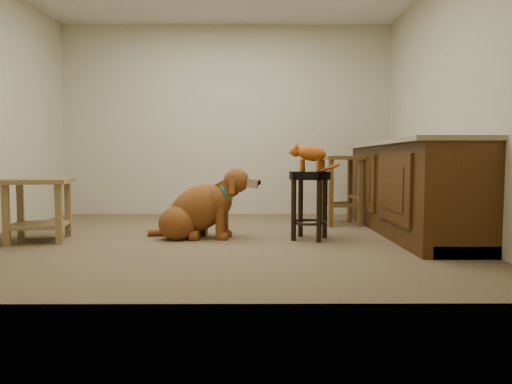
{
  "coord_description": "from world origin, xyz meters",
  "views": [
    {
      "loc": [
        0.37,
        -4.35,
        0.75
      ],
      "look_at": [
        0.39,
        -0.0,
        0.45
      ],
      "focal_mm": 32.0,
      "sensor_mm": 36.0,
      "label": 1
    }
  ],
  "objects_px": {
    "golden_retriever": "(199,210)",
    "wood_stool": "(341,189)",
    "padded_stool": "(310,191)",
    "tabby_kitten": "(309,154)",
    "side_table": "(38,200)"
  },
  "relations": [
    {
      "from": "golden_retriever",
      "to": "tabby_kitten",
      "type": "height_order",
      "value": "tabby_kitten"
    },
    {
      "from": "wood_stool",
      "to": "side_table",
      "type": "relative_size",
      "value": 1.21
    },
    {
      "from": "side_table",
      "to": "golden_retriever",
      "type": "xyz_separation_m",
      "value": [
        1.48,
        0.17,
        -0.11
      ]
    },
    {
      "from": "golden_retriever",
      "to": "wood_stool",
      "type": "bearing_deg",
      "value": 38.61
    },
    {
      "from": "wood_stool",
      "to": "golden_retriever",
      "type": "xyz_separation_m",
      "value": [
        -1.54,
        -0.9,
        -0.15
      ]
    },
    {
      "from": "padded_stool",
      "to": "side_table",
      "type": "height_order",
      "value": "padded_stool"
    },
    {
      "from": "golden_retriever",
      "to": "tabby_kitten",
      "type": "bearing_deg",
      "value": 3.61
    },
    {
      "from": "padded_stool",
      "to": "golden_retriever",
      "type": "relative_size",
      "value": 0.58
    },
    {
      "from": "padded_stool",
      "to": "tabby_kitten",
      "type": "xyz_separation_m",
      "value": [
        -0.01,
        0.01,
        0.35
      ]
    },
    {
      "from": "padded_stool",
      "to": "tabby_kitten",
      "type": "height_order",
      "value": "tabby_kitten"
    },
    {
      "from": "wood_stool",
      "to": "tabby_kitten",
      "type": "xyz_separation_m",
      "value": [
        -0.49,
        -0.98,
        0.39
      ]
    },
    {
      "from": "wood_stool",
      "to": "tabby_kitten",
      "type": "height_order",
      "value": "tabby_kitten"
    },
    {
      "from": "padded_stool",
      "to": "golden_retriever",
      "type": "bearing_deg",
      "value": 174.92
    },
    {
      "from": "padded_stool",
      "to": "side_table",
      "type": "distance_m",
      "value": 2.54
    },
    {
      "from": "padded_stool",
      "to": "wood_stool",
      "type": "bearing_deg",
      "value": 63.91
    }
  ]
}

